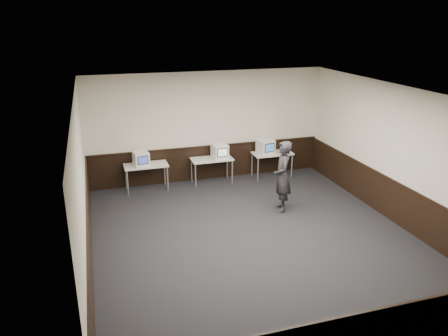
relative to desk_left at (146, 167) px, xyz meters
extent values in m
plane|color=black|center=(1.90, -3.60, -0.68)|extent=(8.00, 8.00, 0.00)
plane|color=white|center=(1.90, -3.60, 2.52)|extent=(8.00, 8.00, 0.00)
plane|color=beige|center=(1.90, 0.40, 0.92)|extent=(7.00, 0.00, 7.00)
plane|color=beige|center=(1.90, -7.60, 0.92)|extent=(7.00, 0.00, 7.00)
plane|color=beige|center=(-1.60, -3.60, 0.92)|extent=(0.00, 8.00, 8.00)
plane|color=beige|center=(5.40, -3.60, 0.92)|extent=(0.00, 8.00, 8.00)
cube|color=black|center=(1.90, 0.38, -0.18)|extent=(6.98, 0.04, 1.00)
cube|color=black|center=(-1.58, -3.60, -0.18)|extent=(0.04, 7.98, 1.00)
cube|color=black|center=(5.38, -3.60, -0.18)|extent=(0.04, 7.98, 1.00)
cube|color=black|center=(1.90, 0.36, 0.34)|extent=(6.98, 0.06, 0.04)
cube|color=silver|center=(0.00, 0.00, 0.05)|extent=(1.20, 0.60, 0.04)
cylinder|color=#999999|center=(-0.55, -0.25, -0.32)|extent=(0.04, 0.04, 0.71)
cylinder|color=#999999|center=(0.55, -0.25, -0.32)|extent=(0.04, 0.04, 0.71)
cylinder|color=#999999|center=(-0.55, 0.25, -0.32)|extent=(0.04, 0.04, 0.71)
cylinder|color=#999999|center=(0.55, 0.25, -0.32)|extent=(0.04, 0.04, 0.71)
cube|color=silver|center=(1.90, 0.00, 0.05)|extent=(1.20, 0.60, 0.04)
cylinder|color=#999999|center=(1.35, -0.25, -0.32)|extent=(0.04, 0.04, 0.71)
cylinder|color=#999999|center=(2.45, -0.25, -0.32)|extent=(0.04, 0.04, 0.71)
cylinder|color=#999999|center=(1.35, 0.25, -0.32)|extent=(0.04, 0.04, 0.71)
cylinder|color=#999999|center=(2.45, 0.25, -0.32)|extent=(0.04, 0.04, 0.71)
cube|color=silver|center=(3.80, 0.00, 0.05)|extent=(1.20, 0.60, 0.04)
cylinder|color=#999999|center=(3.25, -0.25, -0.32)|extent=(0.04, 0.04, 0.71)
cylinder|color=#999999|center=(4.35, -0.25, -0.32)|extent=(0.04, 0.04, 0.71)
cylinder|color=#999999|center=(3.25, 0.25, -0.32)|extent=(0.04, 0.04, 0.71)
cylinder|color=#999999|center=(4.35, 0.25, -0.32)|extent=(0.04, 0.04, 0.71)
cube|color=white|center=(-0.13, -0.05, 0.27)|extent=(0.45, 0.47, 0.40)
cube|color=black|center=(-0.10, -0.26, 0.29)|extent=(0.30, 0.06, 0.24)
cube|color=#3B46AF|center=(-0.10, -0.27, 0.29)|extent=(0.26, 0.04, 0.20)
cube|color=white|center=(2.14, -0.03, 0.28)|extent=(0.45, 0.47, 0.42)
cube|color=black|center=(2.15, -0.25, 0.30)|extent=(0.32, 0.04, 0.25)
cube|color=silver|center=(2.15, -0.26, 0.30)|extent=(0.27, 0.03, 0.21)
cube|color=white|center=(3.57, -0.01, 0.29)|extent=(0.50, 0.52, 0.44)
cube|color=black|center=(3.60, -0.23, 0.31)|extent=(0.33, 0.07, 0.26)
cube|color=#316192|center=(3.61, -0.25, 0.31)|extent=(0.28, 0.05, 0.22)
imported|color=#232227|center=(3.06, -2.36, 0.22)|extent=(0.60, 0.75, 1.81)
camera|label=1|loc=(-1.27, -11.61, 4.00)|focal=35.00mm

